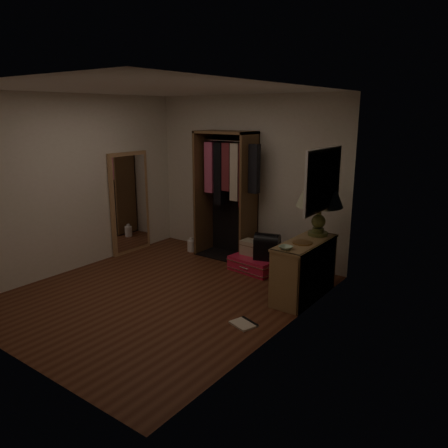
{
  "coord_description": "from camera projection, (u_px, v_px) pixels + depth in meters",
  "views": [
    {
      "loc": [
        3.83,
        -3.86,
        2.34
      ],
      "look_at": [
        0.3,
        0.95,
        0.8
      ],
      "focal_mm": 35.0,
      "sensor_mm": 36.0,
      "label": 1
    }
  ],
  "objects": [
    {
      "name": "floor_book",
      "position": [
        245.0,
        324.0,
        4.94
      ],
      "size": [
        0.33,
        0.29,
        0.03
      ],
      "rotation": [
        0.0,
        0.0,
        -0.31
      ],
      "color": "beige",
      "rests_on": "ground"
    },
    {
      "name": "train_case",
      "position": [
        252.0,
        247.0,
        6.66
      ],
      "size": [
        0.34,
        0.24,
        0.24
      ],
      "rotation": [
        0.0,
        0.0,
        -0.04
      ],
      "color": "tan",
      "rests_on": "pink_suitcase"
    },
    {
      "name": "brass_tray",
      "position": [
        302.0,
        243.0,
        5.44
      ],
      "size": [
        0.31,
        0.31,
        0.01
      ],
      "rotation": [
        0.0,
        0.0,
        -0.27
      ],
      "color": "olive",
      "rests_on": "console_bookshelf"
    },
    {
      "name": "ceramic_bowl",
      "position": [
        286.0,
        248.0,
        5.19
      ],
      "size": [
        0.18,
        0.18,
        0.04
      ],
      "primitive_type": "imported",
      "rotation": [
        0.0,
        0.0,
        -0.16
      ],
      "color": "#ABCDAD",
      "rests_on": "console_bookshelf"
    },
    {
      "name": "floor_mirror",
      "position": [
        130.0,
        203.0,
        7.34
      ],
      "size": [
        0.06,
        0.8,
        1.7
      ],
      "color": "#AB7D53",
      "rests_on": "ground"
    },
    {
      "name": "pink_suitcase",
      "position": [
        255.0,
        264.0,
        6.6
      ],
      "size": [
        0.76,
        0.59,
        0.22
      ],
      "rotation": [
        0.0,
        0.0,
        -0.11
      ],
      "color": "red",
      "rests_on": "ground"
    },
    {
      "name": "console_bookshelf",
      "position": [
        305.0,
        267.0,
        5.63
      ],
      "size": [
        0.42,
        1.12,
        0.75
      ],
      "color": "#967248",
      "rests_on": "ground"
    },
    {
      "name": "open_wardrobe",
      "position": [
        229.0,
        183.0,
        6.98
      ],
      "size": [
        1.1,
        0.5,
        2.05
      ],
      "color": "brown",
      "rests_on": "ground"
    },
    {
      "name": "room_walls",
      "position": [
        166.0,
        181.0,
        5.41
      ],
      "size": [
        3.52,
        4.02,
        2.6
      ],
      "color": "silver",
      "rests_on": "ground"
    },
    {
      "name": "ground",
      "position": [
        164.0,
        293.0,
        5.79
      ],
      "size": [
        4.0,
        4.0,
        0.0
      ],
      "primitive_type": "plane",
      "color": "#502717",
      "rests_on": "ground"
    },
    {
      "name": "table_lamp",
      "position": [
        320.0,
        194.0,
        5.65
      ],
      "size": [
        0.78,
        0.78,
        0.76
      ],
      "rotation": [
        0.0,
        0.0,
        -0.37
      ],
      "color": "#4E562A",
      "rests_on": "console_bookshelf"
    },
    {
      "name": "white_jug",
      "position": [
        191.0,
        246.0,
        7.52
      ],
      "size": [
        0.15,
        0.15,
        0.24
      ],
      "rotation": [
        0.0,
        0.0,
        -0.07
      ],
      "color": "white",
      "rests_on": "ground"
    },
    {
      "name": "black_bag",
      "position": [
        267.0,
        246.0,
        6.43
      ],
      "size": [
        0.41,
        0.33,
        0.39
      ],
      "rotation": [
        0.0,
        0.0,
        0.29
      ],
      "color": "black",
      "rests_on": "pink_suitcase"
    }
  ]
}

